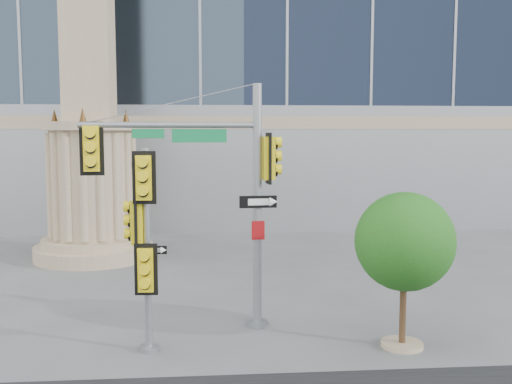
{
  "coord_description": "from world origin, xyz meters",
  "views": [
    {
      "loc": [
        -1.61,
        -12.67,
        4.67
      ],
      "look_at": [
        -0.41,
        2.0,
        3.17
      ],
      "focal_mm": 40.0,
      "sensor_mm": 36.0,
      "label": 1
    }
  ],
  "objects": [
    {
      "name": "ground",
      "position": [
        0.0,
        0.0,
        0.0
      ],
      "size": [
        120.0,
        120.0,
        0.0
      ],
      "primitive_type": "plane",
      "color": "#545456",
      "rests_on": "ground"
    },
    {
      "name": "monument",
      "position": [
        -6.0,
        9.0,
        5.52
      ],
      "size": [
        4.4,
        4.4,
        16.6
      ],
      "color": "tan",
      "rests_on": "ground"
    },
    {
      "name": "street_tree",
      "position": [
        2.63,
        -0.81,
        2.26
      ],
      "size": [
        2.2,
        2.15,
        3.43
      ],
      "color": "tan",
      "rests_on": "ground"
    },
    {
      "name": "secondary_signal_pole",
      "position": [
        -3.0,
        -0.72,
        2.58
      ],
      "size": [
        0.75,
        0.58,
        4.39
      ],
      "rotation": [
        0.0,
        0.0,
        -0.05
      ],
      "color": "slate",
      "rests_on": "ground"
    },
    {
      "name": "main_signal_pole",
      "position": [
        -1.54,
        0.72,
        3.62
      ],
      "size": [
        4.55,
        0.72,
        5.85
      ],
      "rotation": [
        0.0,
        0.0,
        0.07
      ],
      "color": "slate",
      "rests_on": "ground"
    }
  ]
}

